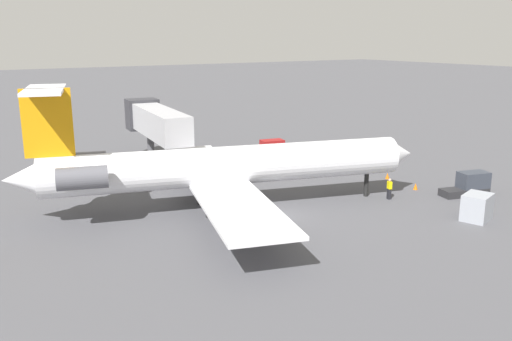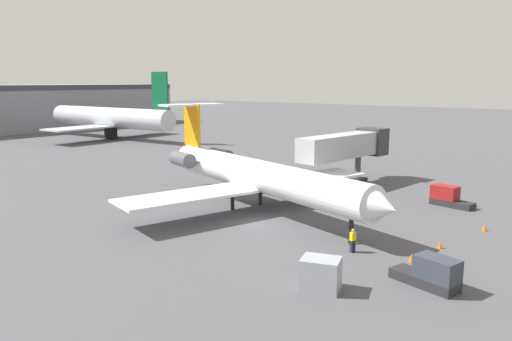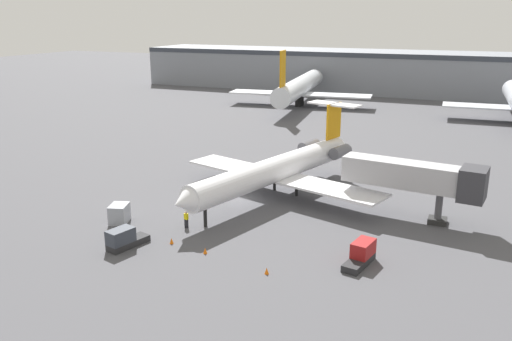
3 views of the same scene
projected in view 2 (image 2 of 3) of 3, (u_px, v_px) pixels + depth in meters
ground_plane at (259, 223)px, 41.80m from camera, size 400.00×400.00×0.10m
regional_jet at (254, 174)px, 45.54m from camera, size 25.82×30.22×9.32m
jet_bridge at (349, 146)px, 56.68m from camera, size 14.33×4.66×6.18m
ground_crew_marshaller at (353, 240)px, 34.46m from camera, size 0.46×0.37×1.69m
baggage_tug_lead at (448, 197)px, 47.44m from camera, size 2.16×4.20×1.90m
baggage_tug_trailing at (431, 274)px, 28.54m from camera, size 2.39×4.23×1.90m
cargo_container_uld at (321, 274)px, 28.20m from camera, size 2.25×2.57×1.87m
traffic_cone_near at (411, 258)px, 32.76m from camera, size 0.36×0.36×0.55m
traffic_cone_mid at (485, 228)px, 39.47m from camera, size 0.36×0.36×0.55m
traffic_cone_far at (440, 245)px, 35.35m from camera, size 0.36×0.36×0.55m
parked_airliner_west_mid at (111, 118)px, 101.94m from camera, size 28.20×33.43×13.47m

